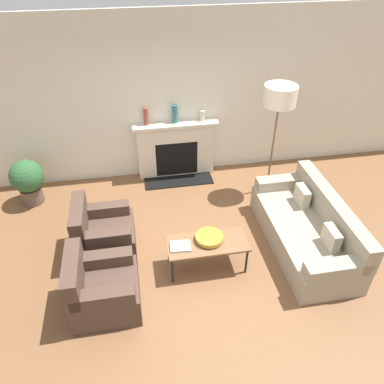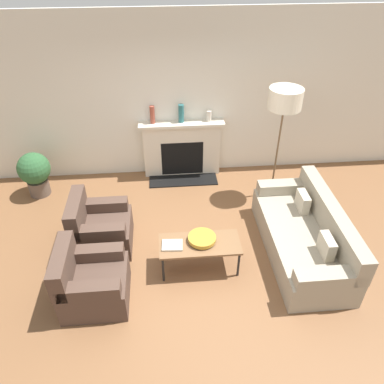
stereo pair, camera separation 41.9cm
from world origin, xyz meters
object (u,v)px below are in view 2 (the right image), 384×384
Objects in this scene: floor_lamp at (285,104)px; mantel_vase_center_left at (181,113)px; fireplace at (182,149)px; armchair_far at (99,228)px; mantel_vase_left at (152,115)px; potted_plant at (35,172)px; mantel_vase_center_right at (209,116)px; bowl at (202,238)px; book at (172,245)px; coffee_table at (200,245)px; armchair_near at (90,282)px; couch at (305,236)px.

floor_lamp is 1.79m from mantel_vase_center_left.
armchair_far is (-1.33, -1.85, -0.20)m from fireplace.
floor_lamp reaches higher than mantel_vase_left.
mantel_vase_center_left is 0.40× the size of potted_plant.
mantel_vase_center_right is at bearing 141.37° from floor_lamp.
bowl reaches higher than book.
coffee_table is at bearing -128.46° from bowl.
armchair_near and armchair_far have the same top height.
mantel_vase_center_right is at bearing -153.61° from couch.
book is (1.04, -0.59, 0.15)m from armchair_far.
floor_lamp is (1.81, 1.63, 1.23)m from book.
coffee_table is 5.83× the size of mantel_vase_center_right.
mantel_vase_left reaches higher than book.
armchair_far is 2.70× the size of mantel_vase_left.
mantel_vase_center_left is (-0.08, 2.44, 0.81)m from coffee_table.
mantel_vase_center_left reaches higher than coffee_table.
book is 2.66m from mantel_vase_center_right.
couch is 11.20× the size of mantel_vase_center_right.
armchair_near is at bearing -162.16° from bowl.
floor_lamp reaches higher than armchair_far.
couch is at bearing -97.78° from armchair_far.
floor_lamp is (1.52, -0.81, 1.17)m from fireplace.
armchair_far is 1.20m from book.
floor_lamp reaches higher than armchair_near.
mantel_vase_center_right is (0.38, 2.39, 0.66)m from bowl.
armchair_near is at bearing -114.97° from mantel_vase_center_left.
coffee_table is at bearing -36.96° from potted_plant.
armchair_near is (-1.33, -2.84, -0.20)m from fireplace.
mantel_vase_center_right is at bearing 81.05° from bowl.
book is (-0.40, -0.06, -0.03)m from bowl.
armchair_near is 1.12m from book.
fireplace is 0.71m from mantel_vase_center_left.
book is at bearing -85.14° from mantel_vase_left.
floor_lamp reaches higher than potted_plant.
bowl is at bearing -72.16° from armchair_near.
couch is at bearing 6.44° from coffee_table.
mantel_vase_center_right reaches higher than armchair_far.
armchair_far is 1.05× the size of potted_plant.
mantel_vase_center_left is at bearing 180.00° from mantel_vase_center_right.
armchair_near is at bearing -144.57° from floor_lamp.
armchair_near is at bearing -163.37° from coffee_table.
mantel_vase_center_right is (-1.03, 0.83, -0.53)m from floor_lamp.
mantel_vase_left is at bearing -16.20° from armchair_near.
coffee_table is 3.79× the size of book.
fireplace is at bearing 91.79° from coffee_table.
bowl is 2.51m from mantel_vase_center_right.
floor_lamp is 2.24m from mantel_vase_left.
mantel_vase_left is at bearing -24.02° from armchair_far.
mantel_vase_center_right is at bearing 76.43° from book.
armchair_far is at bearing -97.78° from couch.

